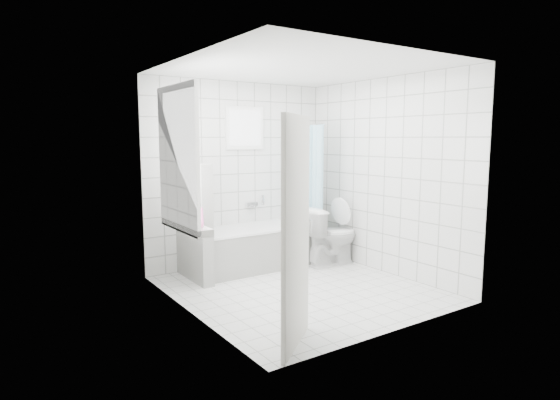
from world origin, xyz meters
TOP-DOWN VIEW (x-y plane):
  - ground at (0.00, 0.00)m, footprint 3.00×3.00m
  - ceiling at (0.00, 0.00)m, footprint 3.00×3.00m
  - wall_back at (0.00, 1.50)m, footprint 2.80×0.02m
  - wall_front at (0.00, -1.50)m, footprint 2.80×0.02m
  - wall_left at (-1.40, 0.00)m, footprint 0.02×3.00m
  - wall_right at (1.40, 0.00)m, footprint 0.02×3.00m
  - window_left at (-1.35, 0.30)m, footprint 0.01×0.90m
  - window_back at (0.10, 1.46)m, footprint 0.50×0.01m
  - window_sill at (-1.31, 0.30)m, footprint 0.18×1.02m
  - door at (-0.94, -1.22)m, footprint 0.64×0.54m
  - bathtub at (0.09, 1.12)m, footprint 1.83×0.77m
  - partition_wall at (-0.89, 1.07)m, footprint 0.15×0.85m
  - tiled_ledge at (1.15, 1.38)m, footprint 0.40×0.24m
  - toilet at (1.03, 0.65)m, footprint 0.83×0.48m
  - curtain_rod at (0.95, 1.10)m, footprint 0.02×0.80m
  - shower_curtain at (0.95, 0.97)m, footprint 0.14×0.48m
  - tub_faucet at (0.19, 1.46)m, footprint 0.18×0.06m
  - sill_bottles at (-1.30, 0.25)m, footprint 0.16×0.53m
  - ledge_bottles at (1.14, 1.35)m, footprint 0.16×0.19m

SIDE VIEW (x-z plane):
  - ground at x=0.00m, z-range 0.00..0.00m
  - tiled_ledge at x=1.15m, z-range 0.00..0.55m
  - bathtub at x=0.09m, z-range 0.00..0.58m
  - toilet at x=1.03m, z-range 0.00..0.84m
  - ledge_bottles at x=1.14m, z-range 0.53..0.81m
  - partition_wall at x=-0.89m, z-range 0.00..1.50m
  - tub_faucet at x=0.19m, z-range 0.82..0.88m
  - window_sill at x=-1.31m, z-range 0.82..0.90m
  - door at x=-0.94m, z-range 0.00..2.00m
  - sill_bottles at x=-1.30m, z-range 0.87..1.21m
  - shower_curtain at x=0.95m, z-range 0.21..1.99m
  - wall_back at x=0.00m, z-range 0.00..2.60m
  - wall_front at x=0.00m, z-range 0.00..2.60m
  - wall_left at x=-1.40m, z-range 0.00..2.60m
  - wall_right at x=1.40m, z-range 0.00..2.60m
  - window_left at x=-1.35m, z-range 0.90..2.30m
  - window_back at x=0.10m, z-range 1.70..2.20m
  - curtain_rod at x=0.95m, z-range 1.99..2.01m
  - ceiling at x=0.00m, z-range 2.60..2.60m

